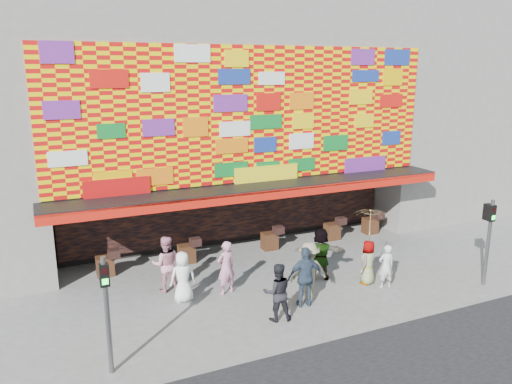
# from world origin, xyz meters

# --- Properties ---
(ground) EXTENTS (90.00, 90.00, 0.00)m
(ground) POSITION_xyz_m (0.00, 0.00, 0.00)
(ground) COLOR slate
(ground) RESTS_ON ground
(shop_building) EXTENTS (15.20, 9.40, 10.00)m
(shop_building) POSITION_xyz_m (0.00, 8.18, 5.23)
(shop_building) COLOR gray
(shop_building) RESTS_ON ground
(neighbor_right) EXTENTS (11.00, 8.00, 12.00)m
(neighbor_right) POSITION_xyz_m (13.00, 8.00, 6.00)
(neighbor_right) COLOR gray
(neighbor_right) RESTS_ON ground
(signal_left) EXTENTS (0.22, 0.20, 3.00)m
(signal_left) POSITION_xyz_m (-6.20, -1.50, 1.86)
(signal_left) COLOR #59595B
(signal_left) RESTS_ON ground
(signal_right) EXTENTS (0.22, 0.20, 3.00)m
(signal_right) POSITION_xyz_m (6.20, -1.50, 1.86)
(signal_right) COLOR #59595B
(signal_right) RESTS_ON ground
(ped_a) EXTENTS (0.82, 0.54, 1.65)m
(ped_a) POSITION_xyz_m (-3.52, 1.50, 0.83)
(ped_a) COLOR white
(ped_a) RESTS_ON ground
(ped_b) EXTENTS (0.74, 0.57, 1.80)m
(ped_b) POSITION_xyz_m (-2.07, 1.48, 0.90)
(ped_b) COLOR #CB839F
(ped_b) RESTS_ON ground
(ped_c) EXTENTS (0.99, 0.85, 1.75)m
(ped_c) POSITION_xyz_m (-1.35, -0.80, 0.88)
(ped_c) COLOR black
(ped_c) RESTS_ON ground
(ped_d) EXTENTS (1.28, 0.83, 1.86)m
(ped_d) POSITION_xyz_m (0.23, 0.11, 0.93)
(ped_d) COLOR gray
(ped_d) RESTS_ON ground
(ped_e) EXTENTS (1.20, 0.67, 1.92)m
(ped_e) POSITION_xyz_m (-0.16, -0.36, 0.96)
(ped_e) COLOR #324358
(ped_e) RESTS_ON ground
(ped_f) EXTENTS (1.82, 1.19, 1.88)m
(ped_f) POSITION_xyz_m (1.33, 1.22, 0.94)
(ped_f) COLOR gray
(ped_f) RESTS_ON ground
(ped_g) EXTENTS (0.90, 0.81, 1.54)m
(ped_g) POSITION_xyz_m (2.62, 0.22, 0.77)
(ped_g) COLOR gray
(ped_g) RESTS_ON ground
(ped_h) EXTENTS (0.61, 0.45, 1.51)m
(ped_h) POSITION_xyz_m (2.98, -0.29, 0.75)
(ped_h) COLOR silver
(ped_h) RESTS_ON ground
(ped_i) EXTENTS (1.06, 0.91, 1.90)m
(ped_i) POSITION_xyz_m (-3.82, 2.46, 0.95)
(ped_i) COLOR pink
(ped_i) RESTS_ON ground
(parasol) EXTENTS (1.39, 1.40, 1.91)m
(parasol) POSITION_xyz_m (2.62, 0.22, 2.18)
(parasol) COLOR beige
(parasol) RESTS_ON ground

